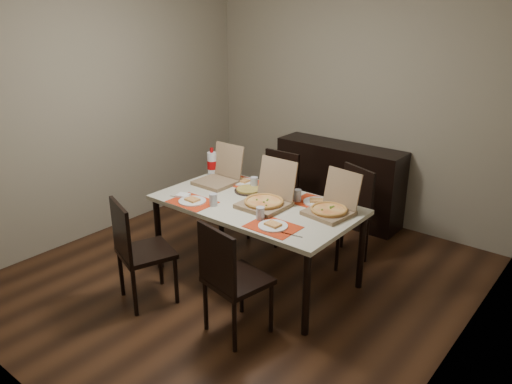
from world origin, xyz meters
TOP-DOWN VIEW (x-y plane):
  - ground at (0.00, 0.00)m, footprint 3.80×4.00m
  - room_walls at (0.00, 0.43)m, footprint 3.84×4.02m
  - sideboard at (0.00, 1.78)m, footprint 1.50×0.40m
  - dining_table at (0.11, 0.10)m, footprint 1.80×1.00m
  - chair_near_left at (-0.40, -0.84)m, footprint 0.54×0.54m
  - chair_near_right at (0.50, -0.70)m, footprint 0.49×0.49m
  - chair_far_left at (-0.30, 0.94)m, footprint 0.44×0.44m
  - chair_far_right at (0.56, 0.97)m, footprint 0.54×0.54m
  - setting_near_left at (-0.31, -0.23)m, footprint 0.51×0.30m
  - setting_near_right at (0.49, -0.21)m, footprint 0.49×0.30m
  - setting_far_left at (-0.29, 0.42)m, footprint 0.47×0.30m
  - setting_far_right at (0.49, 0.41)m, footprint 0.51×0.30m
  - napkin_loose at (0.12, 0.08)m, footprint 0.14×0.14m
  - pizza_box_center at (0.23, 0.09)m, footprint 0.38×0.42m
  - pizza_box_right at (0.76, 0.30)m, footprint 0.39×0.42m
  - pizza_box_left at (-0.50, 0.28)m, footprint 0.36×0.40m
  - faina_plate at (-0.12, 0.27)m, footprint 0.27×0.27m
  - dip_bowl at (0.26, 0.29)m, footprint 0.18×0.18m
  - soda_bottle at (-0.70, 0.39)m, footprint 0.10×0.10m

SIDE VIEW (x-z plane):
  - ground at x=0.00m, z-range -0.02..0.00m
  - sideboard at x=0.00m, z-range 0.00..0.90m
  - chair_near_left at x=-0.40m, z-range 0.05..0.98m
  - chair_near_right at x=0.50m, z-range 0.05..0.98m
  - chair_far_left at x=-0.30m, z-range 0.05..0.98m
  - chair_far_right at x=0.56m, z-range 0.05..0.98m
  - dining_table at x=0.11m, z-range 0.31..1.06m
  - napkin_loose at x=0.12m, z-range 0.75..0.77m
  - faina_plate at x=-0.12m, z-range 0.75..0.78m
  - dip_bowl at x=0.26m, z-range 0.75..0.78m
  - setting_near_left at x=-0.31m, z-range 0.72..0.83m
  - setting_far_left at x=-0.29m, z-range 0.72..0.83m
  - setting_near_right at x=0.49m, z-range 0.72..0.83m
  - setting_far_right at x=0.49m, z-range 0.72..0.83m
  - pizza_box_right at x=0.76m, z-range 0.63..0.98m
  - pizza_box_center at x=0.23m, z-range 0.62..1.00m
  - pizza_box_left at x=-0.50m, z-range 0.63..0.99m
  - soda_bottle at x=-0.70m, z-range 0.73..1.02m
  - room_walls at x=0.00m, z-range 0.42..3.04m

